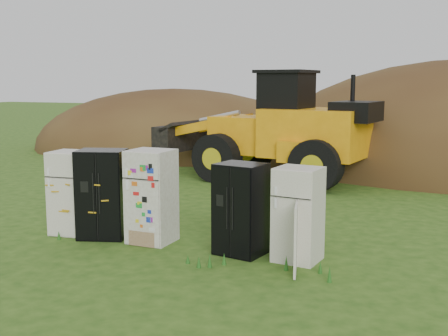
% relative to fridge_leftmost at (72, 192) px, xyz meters
% --- Properties ---
extents(ground, '(120.00, 120.00, 0.00)m').
position_rel_fridge_leftmost_xyz_m(ground, '(2.37, 0.02, -0.85)').
color(ground, '#284E14').
rests_on(ground, ground).
extents(fridge_leftmost, '(0.82, 0.79, 1.69)m').
position_rel_fridge_leftmost_xyz_m(fridge_leftmost, '(0.00, 0.00, 0.00)').
color(fridge_leftmost, white).
rests_on(fridge_leftmost, ground).
extents(fridge_black_side, '(1.09, 0.96, 1.75)m').
position_rel_fridge_leftmost_xyz_m(fridge_black_side, '(0.75, -0.02, 0.03)').
color(fridge_black_side, black).
rests_on(fridge_black_side, ground).
extents(fridge_sticker, '(0.81, 0.75, 1.79)m').
position_rel_fridge_leftmost_xyz_m(fridge_sticker, '(1.82, 0.06, 0.05)').
color(fridge_sticker, white).
rests_on(fridge_sticker, ground).
extents(fridge_black_right, '(0.93, 0.82, 1.64)m').
position_rel_fridge_leftmost_xyz_m(fridge_black_right, '(3.67, -0.01, -0.02)').
color(fridge_black_right, black).
rests_on(fridge_black_right, ground).
extents(fridge_open_door, '(0.82, 0.77, 1.63)m').
position_rel_fridge_leftmost_xyz_m(fridge_open_door, '(4.72, 0.01, -0.03)').
color(fridge_open_door, white).
rests_on(fridge_open_door, ground).
extents(wheel_loader, '(7.42, 3.87, 3.43)m').
position_rel_fridge_leftmost_xyz_m(wheel_loader, '(1.48, 7.62, 0.87)').
color(wheel_loader, '#FCA510').
rests_on(wheel_loader, ground).
extents(dirt_mound_left, '(13.62, 10.21, 5.55)m').
position_rel_fridge_leftmost_xyz_m(dirt_mound_left, '(-4.70, 13.65, -0.85)').
color(dirt_mound_left, '#412715').
rests_on(dirt_mound_left, ground).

